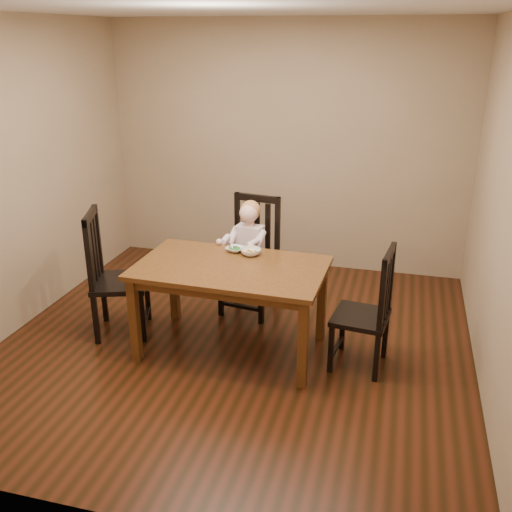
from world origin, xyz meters
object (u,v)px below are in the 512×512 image
(chair_child, at_px, (251,257))
(toddler, at_px, (249,245))
(chair_left, at_px, (113,276))
(bowl_veg, at_px, (251,252))
(chair_right, at_px, (368,312))
(dining_table, at_px, (231,276))
(bowl_peas, at_px, (235,249))

(chair_child, relative_size, toddler, 1.97)
(chair_left, height_order, bowl_veg, chair_left)
(chair_left, relative_size, chair_right, 1.11)
(bowl_veg, bearing_deg, chair_right, -14.28)
(dining_table, height_order, toddler, toddler)
(chair_right, bearing_deg, chair_left, 96.73)
(dining_table, distance_m, bowl_peas, 0.35)
(chair_right, bearing_deg, toddler, 65.44)
(chair_right, bearing_deg, dining_table, 97.85)
(toddler, height_order, bowl_veg, toddler)
(chair_left, height_order, toddler, chair_left)
(chair_right, xyz_separation_m, bowl_veg, (-1.03, 0.26, 0.31))
(dining_table, distance_m, toddler, 0.74)
(chair_right, distance_m, toddler, 1.39)
(chair_left, relative_size, toddler, 2.00)
(bowl_peas, distance_m, bowl_veg, 0.16)
(chair_left, bearing_deg, bowl_peas, 86.67)
(dining_table, xyz_separation_m, bowl_veg, (0.09, 0.28, 0.12))
(chair_right, bearing_deg, bowl_veg, 82.78)
(chair_child, distance_m, chair_right, 1.40)
(chair_left, xyz_separation_m, toddler, (1.04, 0.71, 0.14))
(bowl_peas, relative_size, bowl_veg, 0.87)
(chair_right, distance_m, bowl_peas, 1.25)
(chair_right, height_order, bowl_veg, chair_right)
(chair_child, bearing_deg, toddler, 90.00)
(bowl_peas, bearing_deg, chair_right, -14.63)
(toddler, xyz_separation_m, bowl_peas, (-0.01, -0.41, 0.11))
(bowl_veg, bearing_deg, dining_table, -108.85)
(toddler, relative_size, bowl_peas, 3.73)
(chair_right, height_order, toddler, chair_right)
(bowl_veg, bearing_deg, bowl_peas, 163.10)
(toddler, relative_size, bowl_veg, 3.26)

